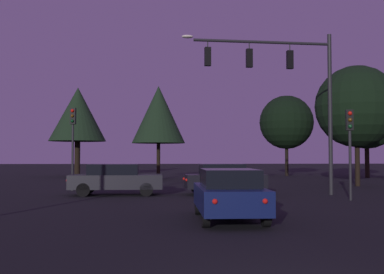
# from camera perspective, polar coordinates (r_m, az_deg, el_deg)

# --- Properties ---
(ground_plane) EXTENTS (168.00, 168.00, 0.00)m
(ground_plane) POSITION_cam_1_polar(r_m,az_deg,el_deg) (30.58, -0.65, -5.95)
(ground_plane) COLOR black
(ground_plane) RESTS_ON ground
(traffic_signal_mast_arm) EXTENTS (7.51, 0.71, 7.99)m
(traffic_signal_mast_arm) POSITION_cam_1_polar(r_m,az_deg,el_deg) (23.25, 11.49, 7.02)
(traffic_signal_mast_arm) COLOR #232326
(traffic_signal_mast_arm) RESTS_ON ground
(traffic_light_corner_left) EXTENTS (0.35, 0.38, 3.92)m
(traffic_light_corner_left) POSITION_cam_1_polar(r_m,az_deg,el_deg) (21.01, 18.95, 0.16)
(traffic_light_corner_left) COLOR #232326
(traffic_light_corner_left) RESTS_ON ground
(traffic_light_corner_right) EXTENTS (0.32, 0.36, 4.56)m
(traffic_light_corner_right) POSITION_cam_1_polar(r_m,az_deg,el_deg) (26.09, -14.54, 0.58)
(traffic_light_corner_right) COLOR #232326
(traffic_light_corner_right) RESTS_ON ground
(car_nearside_lane) EXTENTS (1.86, 4.30, 1.52)m
(car_nearside_lane) POSITION_cam_1_polar(r_m,az_deg,el_deg) (13.87, 4.58, -6.97)
(car_nearside_lane) COLOR #0F1947
(car_nearside_lane) RESTS_ON ground
(car_crossing_left) EXTENTS (4.57, 1.92, 1.52)m
(car_crossing_left) POSITION_cam_1_polar(r_m,az_deg,el_deg) (22.93, -9.43, -5.12)
(car_crossing_left) COLOR #232328
(car_crossing_left) RESTS_ON ground
(car_crossing_right) EXTENTS (4.10, 1.97, 1.52)m
(car_crossing_right) POSITION_cam_1_polar(r_m,az_deg,el_deg) (23.06, 3.99, -5.14)
(car_crossing_right) COLOR black
(car_crossing_right) RESTS_ON ground
(tree_behind_sign) EXTENTS (4.41, 4.41, 7.75)m
(tree_behind_sign) POSITION_cam_1_polar(r_m,az_deg,el_deg) (38.39, -4.16, 2.78)
(tree_behind_sign) COLOR black
(tree_behind_sign) RESTS_ON ground
(tree_left_far) EXTENTS (5.20, 5.20, 7.80)m
(tree_left_far) POSITION_cam_1_polar(r_m,az_deg,el_deg) (45.68, 11.61, 1.79)
(tree_left_far) COLOR black
(tree_left_far) RESTS_ON ground
(tree_center_horizon) EXTENTS (5.74, 5.74, 8.29)m
(tree_center_horizon) POSITION_cam_1_polar(r_m,az_deg,el_deg) (43.86, 20.77, 2.36)
(tree_center_horizon) COLOR black
(tree_center_horizon) RESTS_ON ground
(tree_right_cluster) EXTENTS (5.30, 5.30, 8.37)m
(tree_right_cluster) POSITION_cam_1_polar(r_m,az_deg,el_deg) (44.60, -13.95, 2.72)
(tree_right_cluster) COLOR black
(tree_right_cluster) RESTS_ON ground
(tree_lot_edge) EXTENTS (5.23, 5.23, 7.70)m
(tree_lot_edge) POSITION_cam_1_polar(r_m,az_deg,el_deg) (31.35, 19.70, 3.57)
(tree_lot_edge) COLOR black
(tree_lot_edge) RESTS_ON ground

